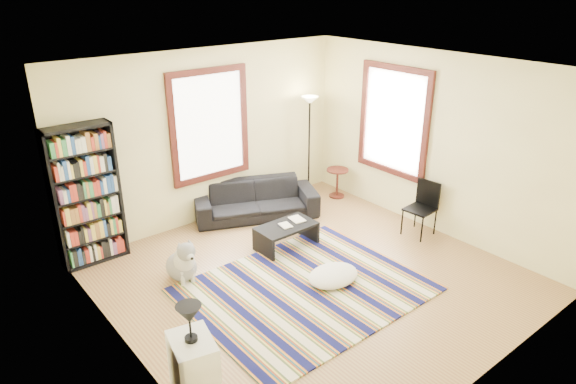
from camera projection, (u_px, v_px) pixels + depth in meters
floor at (311, 280)px, 7.00m from camera, size 5.00×5.00×0.10m
ceiling at (316, 65)px, 5.87m from camera, size 5.00×5.00×0.10m
wall_back at (208, 136)px, 8.25m from camera, size 5.00×0.10×2.80m
wall_front at (502, 264)px, 4.61m from camera, size 5.00×0.10×2.80m
wall_left at (116, 244)px, 4.95m from camera, size 0.10×5.00×2.80m
wall_right at (436, 143)px, 7.91m from camera, size 0.10×5.00×2.80m
window_back at (210, 125)px, 8.12m from camera, size 1.20×0.06×1.60m
window_right at (394, 121)px, 8.36m from camera, size 0.06×1.20×1.60m
rug at (305, 289)px, 6.70m from camera, size 2.93×2.34×0.02m
sofa at (256, 200)px, 8.65m from camera, size 2.20×1.57×0.60m
bookshelf at (86, 196)px, 7.03m from camera, size 0.90×0.30×2.00m
coffee_table at (286, 236)px, 7.70m from camera, size 1.00×0.73×0.36m
book_a at (281, 227)px, 7.57m from camera, size 0.19×0.23×0.02m
book_b at (292, 221)px, 7.75m from camera, size 0.22×0.28×0.02m
floor_cushion at (333, 275)px, 6.85m from camera, size 0.85×0.72×0.18m
floor_lamp at (309, 148)px, 9.22m from camera, size 0.37×0.37×1.86m
side_table at (337, 183)px, 9.42m from camera, size 0.51×0.51×0.54m
folding_chair at (420, 209)px, 7.98m from camera, size 0.45×0.44×0.86m
white_cabinet at (194, 370)px, 4.86m from camera, size 0.48×0.57×0.70m
table_lamp at (190, 323)px, 4.64m from camera, size 0.26×0.26×0.38m
dog at (181, 258)px, 6.84m from camera, size 0.48×0.65×0.62m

